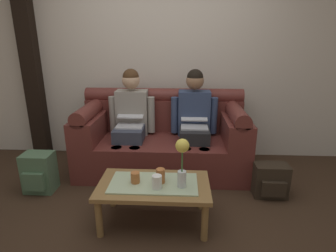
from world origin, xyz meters
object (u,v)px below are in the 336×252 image
coffee_table (154,188)px  backpack_left (39,173)px  person_right (194,118)px  couch (163,140)px  backpack_right (270,181)px  cup_far_center (157,182)px  cup_near_right (160,176)px  person_left (131,117)px  cup_near_left (135,177)px  flower_vase (182,157)px

coffee_table → backpack_left: size_ratio=2.26×
person_right → coffee_table: bearing=-109.5°
couch → backpack_right: size_ratio=5.75×
coffee_table → cup_far_center: (0.04, -0.09, 0.11)m
coffee_table → backpack_left: (-1.26, 0.45, -0.12)m
cup_near_right → cup_far_center: cup_near_right is taller
cup_near_right → backpack_left: size_ratio=0.30×
person_left → cup_far_center: (0.42, -1.16, -0.22)m
cup_near_left → backpack_right: (1.30, 0.49, -0.26)m
person_left → cup_near_right: person_left is taller
coffee_table → cup_near_right: 0.13m
person_left → flower_vase: (0.62, -1.12, -0.01)m
cup_far_center → person_right: bearing=73.5°
person_left → backpack_left: bearing=-145.2°
cup_near_right → backpack_right: 1.22m
person_left → backpack_right: (1.53, -0.59, -0.49)m
flower_vase → cup_far_center: (-0.20, -0.03, -0.21)m
flower_vase → cup_far_center: bearing=-170.2°
cup_near_left → cup_far_center: size_ratio=0.83×
person_left → cup_near_left: person_left is taller
coffee_table → backpack_left: bearing=160.2°
person_left → person_right: (0.76, 0.00, -0.00)m
coffee_table → flower_vase: (0.24, -0.05, 0.32)m
backpack_left → person_right: bearing=20.5°
couch → flower_vase: bearing=-78.0°
cup_near_right → backpack_right: bearing=23.6°
coffee_table → cup_near_right: size_ratio=7.64×
person_right → cup_near_left: (-0.53, -1.08, -0.23)m
person_left → backpack_right: 1.71m
backpack_left → person_left: bearing=34.8°
flower_vase → cup_near_left: (-0.39, 0.05, -0.22)m
person_right → cup_near_right: (-0.32, -1.06, -0.21)m
couch → cup_far_center: 1.16m
flower_vase → backpack_left: flower_vase is taller
couch → backpack_left: couch is taller
cup_near_left → couch: bearing=81.8°
backpack_right → backpack_left: backpack_left is taller
cup_near_left → cup_far_center: cup_far_center is taller
cup_near_right → backpack_left: 1.41m
flower_vase → cup_near_right: flower_vase is taller
couch → coffee_table: (0.00, -1.07, -0.05)m
cup_near_right → backpack_right: cup_near_right is taller
person_left → cup_far_center: bearing=-70.2°
coffee_table → backpack_right: (1.15, 0.48, -0.16)m
cup_far_center → backpack_left: size_ratio=0.27×
couch → cup_near_left: couch is taller
backpack_right → cup_near_right: bearing=-156.4°
cup_near_right → backpack_left: cup_near_right is taller
couch → cup_near_right: couch is taller
cup_near_left → person_right: bearing=63.6°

